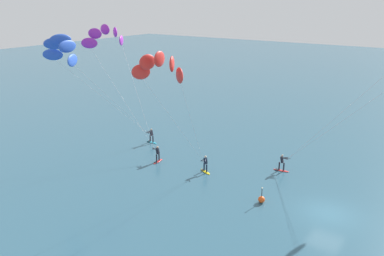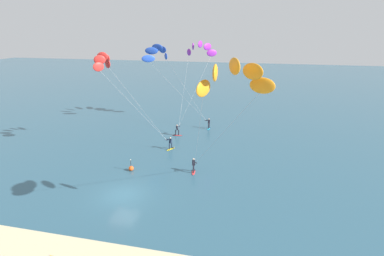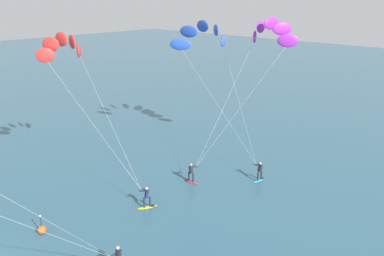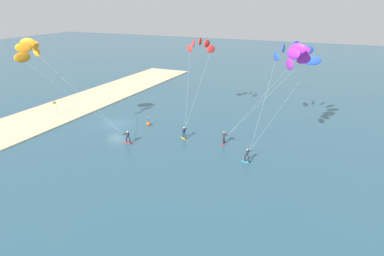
{
  "view_description": "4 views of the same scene",
  "coord_description": "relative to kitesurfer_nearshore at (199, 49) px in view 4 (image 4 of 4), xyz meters",
  "views": [
    {
      "loc": [
        -28.39,
        -6.78,
        15.75
      ],
      "look_at": [
        1.24,
        13.56,
        4.1
      ],
      "focal_mm": 37.36,
      "sensor_mm": 36.0,
      "label": 1
    },
    {
      "loc": [
        11.94,
        -23.13,
        15.0
      ],
      "look_at": [
        3.72,
        13.12,
        2.74
      ],
      "focal_mm": 28.24,
      "sensor_mm": 36.0,
      "label": 2
    },
    {
      "loc": [
        21.73,
        -5.11,
        15.05
      ],
      "look_at": [
        0.98,
        16.91,
        4.99
      ],
      "focal_mm": 37.86,
      "sensor_mm": 36.0,
      "label": 3
    },
    {
      "loc": [
        39.09,
        30.31,
        17.32
      ],
      "look_at": [
        3.53,
        14.18,
        2.7
      ],
      "focal_mm": 32.11,
      "sensor_mm": 36.0,
      "label": 4
    }
  ],
  "objects": [
    {
      "name": "ground_plane",
      "position": [
        6.41,
        -10.83,
        -10.71
      ],
      "size": [
        240.0,
        240.0,
        0.0
      ],
      "primitive_type": "plane",
      "color": "#2D566B"
    },
    {
      "name": "sand_strip",
      "position": [
        6.41,
        -22.79,
        -10.63
      ],
      "size": [
        80.0,
        10.6,
        0.16
      ],
      "primitive_type": "cube",
      "color": "beige",
      "rests_on": "ground"
    },
    {
      "name": "kitesurfer_nearshore",
      "position": [
        0.0,
        0.0,
        0.0
      ],
      "size": [
        9.3,
        4.27,
        12.34
      ],
      "color": "yellow",
      "rests_on": "ground"
    },
    {
      "name": "kitesurfer_mid_water",
      "position": [
        16.48,
        -13.86,
        0.85
      ],
      "size": [
        7.78,
        12.08,
        13.26
      ],
      "color": "red",
      "rests_on": "ground"
    },
    {
      "name": "kitesurfer_far_out",
      "position": [
        8.59,
        14.31,
        0.81
      ],
      "size": [
        5.29,
        9.67,
        13.21
      ],
      "color": "red",
      "rests_on": "ground"
    },
    {
      "name": "kitesurfer_downwind",
      "position": [
        2.2,
        13.31,
        0.26
      ],
      "size": [
        11.01,
        6.82,
        12.7
      ],
      "color": "#23ADD1",
      "rests_on": "ground"
    },
    {
      "name": "marker_buoy",
      "position": [
        5.05,
        -5.87,
        -10.41
      ],
      "size": [
        0.56,
        0.56,
        1.38
      ],
      "color": "#EA5119",
      "rests_on": "ground"
    },
    {
      "name": "beach_flag",
      "position": [
        7.09,
        -21.69,
        -9.0
      ],
      "size": [
        0.57,
        0.05,
        2.2
      ],
      "color": "gray",
      "rests_on": "sand_strip"
    }
  ]
}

